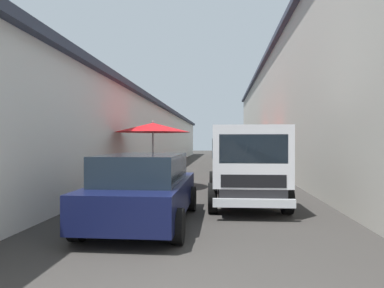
{
  "coord_description": "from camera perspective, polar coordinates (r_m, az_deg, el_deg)",
  "views": [
    {
      "loc": [
        -3.1,
        -0.47,
        1.72
      ],
      "look_at": [
        12.8,
        0.97,
        1.59
      ],
      "focal_mm": 30.77,
      "sensor_mm": 36.0,
      "label": 1
    }
  ],
  "objects": [
    {
      "name": "hatchback_car",
      "position": [
        6.97,
        -8.2,
        -7.62
      ],
      "size": [
        3.92,
        1.94,
        1.45
      ],
      "color": "#0F1438",
      "rests_on": "ground"
    },
    {
      "name": "delivery_truck",
      "position": [
        8.64,
        9.45,
        -4.04
      ],
      "size": [
        4.96,
        2.07,
        2.08
      ],
      "color": "black",
      "rests_on": "ground"
    },
    {
      "name": "vendor_by_crates",
      "position": [
        20.45,
        5.73,
        -1.72
      ],
      "size": [
        0.42,
        0.56,
        1.63
      ],
      "color": "#232328",
      "rests_on": "ground"
    },
    {
      "name": "fruit_stall_far_right",
      "position": [
        22.41,
        10.09,
        0.96
      ],
      "size": [
        2.74,
        2.74,
        2.46
      ],
      "color": "#9E9EA3",
      "rests_on": "ground"
    },
    {
      "name": "building_left_whitewash",
      "position": [
        20.22,
        -16.01,
        1.38
      ],
      "size": [
        49.8,
        7.5,
        4.08
      ],
      "color": "silver",
      "rests_on": "ground"
    },
    {
      "name": "fruit_stall_near_right",
      "position": [
        11.99,
        -6.92,
        1.53
      ],
      "size": [
        2.72,
        2.72,
        2.46
      ],
      "color": "#9E9EA3",
      "rests_on": "ground"
    },
    {
      "name": "ground",
      "position": [
        16.69,
        3.55,
        -5.45
      ],
      "size": [
        90.0,
        90.0,
        0.0
      ],
      "primitive_type": "plane",
      "color": "#33302D"
    },
    {
      "name": "building_right_concrete",
      "position": [
        19.98,
        23.85,
        5.76
      ],
      "size": [
        49.8,
        7.5,
        7.14
      ],
      "color": "#A39E93",
      "rests_on": "ground"
    },
    {
      "name": "fruit_stall_mid_lane",
      "position": [
        17.31,
        11.53,
        0.14
      ],
      "size": [
        2.76,
        2.76,
        2.15
      ],
      "color": "#9E9EA3",
      "rests_on": "ground"
    }
  ]
}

